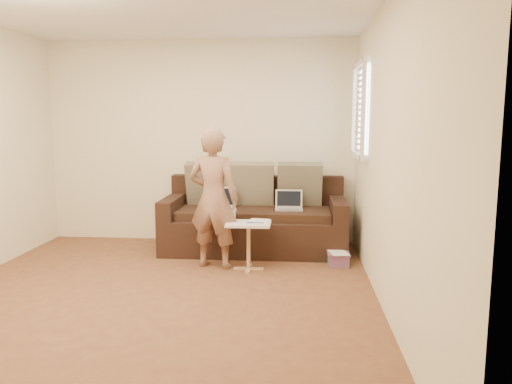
% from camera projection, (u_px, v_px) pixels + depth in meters
% --- Properties ---
extents(floor, '(4.50, 4.50, 0.00)m').
position_uv_depth(floor, '(154.00, 300.00, 4.40)').
color(floor, brown).
rests_on(floor, ground).
extents(wall_back, '(4.00, 0.00, 4.00)m').
position_uv_depth(wall_back, '(200.00, 142.00, 6.43)').
color(wall_back, beige).
rests_on(wall_back, ground).
extents(wall_right, '(0.00, 4.50, 4.50)m').
position_uv_depth(wall_right, '(388.00, 156.00, 4.04)').
color(wall_right, beige).
rests_on(wall_right, ground).
extents(window_blinds, '(0.12, 0.88, 1.08)m').
position_uv_depth(window_blinds, '(360.00, 110.00, 5.47)').
color(window_blinds, white).
rests_on(window_blinds, wall_right).
extents(sofa, '(2.20, 0.95, 0.85)m').
position_uv_depth(sofa, '(254.00, 216.00, 6.03)').
color(sofa, black).
rests_on(sofa, ground).
extents(pillow_left, '(0.55, 0.29, 0.57)m').
position_uv_depth(pillow_left, '(208.00, 184.00, 6.22)').
color(pillow_left, brown).
rests_on(pillow_left, sofa).
extents(pillow_mid, '(0.55, 0.27, 0.57)m').
position_uv_depth(pillow_mid, '(252.00, 184.00, 6.19)').
color(pillow_mid, '#6E674E').
rests_on(pillow_mid, sofa).
extents(pillow_right, '(0.55, 0.28, 0.57)m').
position_uv_depth(pillow_right, '(300.00, 185.00, 6.16)').
color(pillow_right, brown).
rests_on(pillow_right, sofa).
extents(laptop_silver, '(0.33, 0.24, 0.22)m').
position_uv_depth(laptop_silver, '(289.00, 210.00, 5.90)').
color(laptop_silver, '#B7BABC').
rests_on(laptop_silver, sofa).
extents(laptop_white, '(0.41, 0.33, 0.27)m').
position_uv_depth(laptop_white, '(221.00, 210.00, 5.93)').
color(laptop_white, white).
rests_on(laptop_white, sofa).
extents(person, '(0.62, 0.48, 1.52)m').
position_uv_depth(person, '(214.00, 198.00, 5.29)').
color(person, brown).
rests_on(person, ground).
extents(side_table, '(0.47, 0.33, 0.52)m').
position_uv_depth(side_table, '(248.00, 246.00, 5.27)').
color(side_table, silver).
rests_on(side_table, ground).
extents(drinking_glass, '(0.07, 0.07, 0.12)m').
position_uv_depth(drinking_glass, '(232.00, 215.00, 5.33)').
color(drinking_glass, silver).
rests_on(drinking_glass, side_table).
extents(scissors, '(0.20, 0.14, 0.02)m').
position_uv_depth(scissors, '(255.00, 223.00, 5.17)').
color(scissors, silver).
rests_on(scissors, side_table).
extents(paper_on_table, '(0.25, 0.33, 0.00)m').
position_uv_depth(paper_on_table, '(258.00, 221.00, 5.27)').
color(paper_on_table, white).
rests_on(paper_on_table, side_table).
extents(striped_box, '(0.24, 0.24, 0.15)m').
position_uv_depth(striped_box, '(338.00, 259.00, 5.43)').
color(striped_box, '#CE1F82').
rests_on(striped_box, ground).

